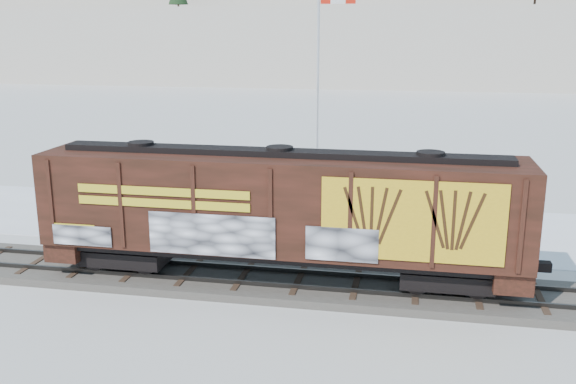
% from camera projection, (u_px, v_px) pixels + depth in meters
% --- Properties ---
extents(ground, '(500.00, 500.00, 0.00)m').
position_uv_depth(ground, '(298.00, 288.00, 22.41)').
color(ground, white).
rests_on(ground, ground).
extents(rail_track, '(50.00, 3.40, 0.43)m').
position_uv_depth(rail_track, '(298.00, 284.00, 22.37)').
color(rail_track, '#59544C').
rests_on(rail_track, ground).
extents(parking_strip, '(40.00, 8.00, 0.03)m').
position_uv_depth(parking_strip, '(326.00, 225.00, 29.54)').
color(parking_strip, white).
rests_on(parking_strip, ground).
extents(hillside, '(360.00, 110.00, 93.00)m').
position_uv_depth(hillside, '(400.00, 4.00, 151.88)').
color(hillside, white).
rests_on(hillside, ground).
extents(hopper_railcar, '(16.38, 3.06, 4.46)m').
position_uv_depth(hopper_railcar, '(280.00, 207.00, 21.80)').
color(hopper_railcar, black).
rests_on(hopper_railcar, rail_track).
extents(flagpole, '(2.30, 0.90, 11.19)m').
position_uv_depth(flagpole, '(319.00, 121.00, 33.49)').
color(flagpole, silver).
rests_on(flagpole, ground).
extents(car_silver, '(4.82, 3.39, 1.52)m').
position_uv_depth(car_silver, '(162.00, 198.00, 31.23)').
color(car_silver, silver).
rests_on(car_silver, parking_strip).
extents(car_white, '(4.47, 2.59, 1.39)m').
position_uv_depth(car_white, '(288.00, 219.00, 28.05)').
color(car_white, silver).
rests_on(car_white, parking_strip).
extents(car_dark, '(5.30, 3.24, 1.43)m').
position_uv_depth(car_dark, '(382.00, 210.00, 29.36)').
color(car_dark, '#21252A').
rests_on(car_dark, parking_strip).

